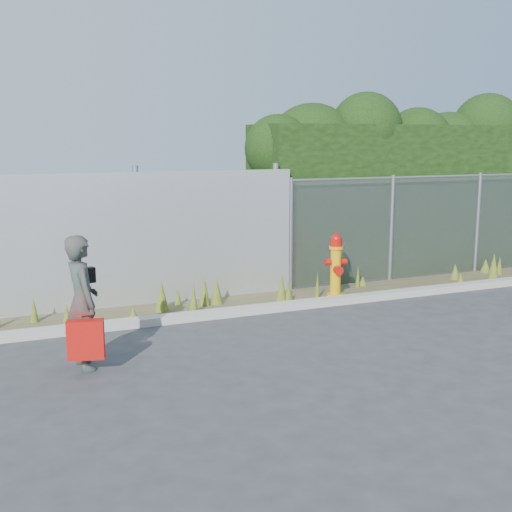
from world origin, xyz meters
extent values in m
plane|color=#363638|center=(0.00, 0.00, 0.00)|extent=(80.00, 80.00, 0.00)
cube|color=#A49E94|center=(0.00, 1.80, 0.06)|extent=(16.00, 0.22, 0.12)
cube|color=#4D452C|center=(0.00, 2.40, 0.01)|extent=(16.00, 1.20, 0.01)
cone|color=#495A1B|center=(-2.99, 2.14, 0.17)|extent=(0.16, 0.16, 0.34)
cone|color=#495A1B|center=(-2.58, 2.97, 0.15)|extent=(0.23, 0.23, 0.29)
cone|color=#495A1B|center=(2.28, 2.68, 0.22)|extent=(0.08, 0.08, 0.43)
cone|color=#495A1B|center=(-2.05, 1.99, 0.12)|extent=(0.21, 0.21, 0.24)
cone|color=#495A1B|center=(-1.16, 2.67, 0.15)|extent=(0.12, 0.12, 0.30)
cone|color=#495A1B|center=(0.60, 2.16, 0.17)|extent=(0.19, 0.19, 0.34)
cone|color=#495A1B|center=(0.49, 2.18, 0.25)|extent=(0.20, 0.20, 0.50)
cone|color=#495A1B|center=(2.43, 2.74, 0.09)|extent=(0.18, 0.18, 0.18)
cone|color=#495A1B|center=(-0.75, 2.52, 0.24)|extent=(0.19, 0.19, 0.49)
cone|color=#495A1B|center=(4.40, 2.53, 0.16)|extent=(0.20, 0.20, 0.31)
cone|color=#495A1B|center=(-0.54, 2.53, 0.22)|extent=(0.23, 0.23, 0.44)
cone|color=#495A1B|center=(1.17, 2.19, 0.24)|extent=(0.08, 0.08, 0.48)
cone|color=#495A1B|center=(-3.41, 2.56, 0.19)|extent=(0.13, 0.13, 0.39)
cone|color=#495A1B|center=(5.01, 2.16, 0.27)|extent=(0.23, 0.23, 0.54)
cone|color=#495A1B|center=(5.53, 2.55, 0.19)|extent=(0.14, 0.14, 0.37)
cone|color=#495A1B|center=(5.43, 2.83, 0.14)|extent=(0.22, 0.22, 0.28)
cone|color=#495A1B|center=(-1.08, 2.07, 0.26)|extent=(0.15, 0.15, 0.52)
cone|color=#495A1B|center=(-1.49, 2.43, 0.25)|extent=(0.23, 0.23, 0.51)
cone|color=#495A1B|center=(4.10, 2.02, 0.12)|extent=(0.19, 0.19, 0.24)
cube|color=silver|center=(-3.25, 3.00, 1.10)|extent=(8.50, 0.08, 2.20)
cylinder|color=gray|center=(-1.70, 3.12, 1.15)|extent=(0.10, 0.10, 2.30)
cylinder|color=gray|center=(0.80, 3.12, 1.15)|extent=(0.10, 0.10, 2.30)
cube|color=gray|center=(4.25, 3.00, 1.00)|extent=(6.50, 0.03, 2.00)
cylinder|color=gray|center=(4.25, 3.00, 2.00)|extent=(6.50, 0.04, 0.04)
cylinder|color=gray|center=(1.05, 3.00, 1.02)|extent=(0.07, 0.07, 2.05)
cylinder|color=gray|center=(3.20, 3.00, 1.02)|extent=(0.07, 0.07, 2.05)
cylinder|color=gray|center=(5.30, 3.00, 1.02)|extent=(0.07, 0.07, 2.05)
cube|color=black|center=(4.55, 4.00, 1.50)|extent=(7.30, 1.60, 3.00)
sphere|color=black|center=(1.25, 4.01, 2.55)|extent=(1.29, 1.29, 1.29)
sphere|color=black|center=(2.11, 4.27, 2.48)|extent=(1.90, 1.90, 1.90)
sphere|color=black|center=(3.12, 3.88, 2.93)|extent=(1.43, 1.43, 1.43)
sphere|color=black|center=(3.59, 4.26, 2.66)|extent=(1.33, 1.33, 1.33)
sphere|color=black|center=(4.46, 4.01, 2.64)|extent=(1.47, 1.47, 1.47)
sphere|color=black|center=(5.40, 4.18, 2.44)|extent=(1.74, 1.74, 1.74)
sphere|color=black|center=(6.22, 3.92, 2.96)|extent=(1.48, 1.48, 1.48)
cylinder|color=#DA9D0B|center=(1.55, 2.24, 0.03)|extent=(0.28, 0.28, 0.06)
cylinder|color=#DA9D0B|center=(1.55, 2.24, 0.43)|extent=(0.18, 0.18, 0.86)
cylinder|color=#DA9D0B|center=(1.55, 2.24, 0.88)|extent=(0.24, 0.24, 0.05)
cylinder|color=#B20F0A|center=(1.55, 2.24, 0.95)|extent=(0.21, 0.21, 0.10)
sphere|color=#B20F0A|center=(1.55, 2.24, 1.02)|extent=(0.19, 0.19, 0.19)
cylinder|color=#B20F0A|center=(1.55, 2.24, 1.12)|extent=(0.05, 0.05, 0.05)
cylinder|color=#B20F0A|center=(1.41, 2.24, 0.63)|extent=(0.10, 0.11, 0.11)
cylinder|color=#B20F0A|center=(1.69, 2.24, 0.63)|extent=(0.10, 0.11, 0.11)
cylinder|color=#B20F0A|center=(1.55, 2.10, 0.51)|extent=(0.15, 0.12, 0.15)
imported|color=#0F5F51|center=(-2.99, 0.33, 0.81)|extent=(0.47, 0.64, 1.62)
cube|color=#BE0C0A|center=(-3.01, 0.04, 0.44)|extent=(0.42, 0.15, 0.46)
cylinder|color=#BE0C0A|center=(-3.01, 0.04, 0.75)|extent=(0.20, 0.02, 0.02)
cube|color=black|center=(-2.92, 0.51, 1.09)|extent=(0.25, 0.10, 0.19)
camera|label=1|loc=(-3.94, -7.27, 2.71)|focal=45.00mm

